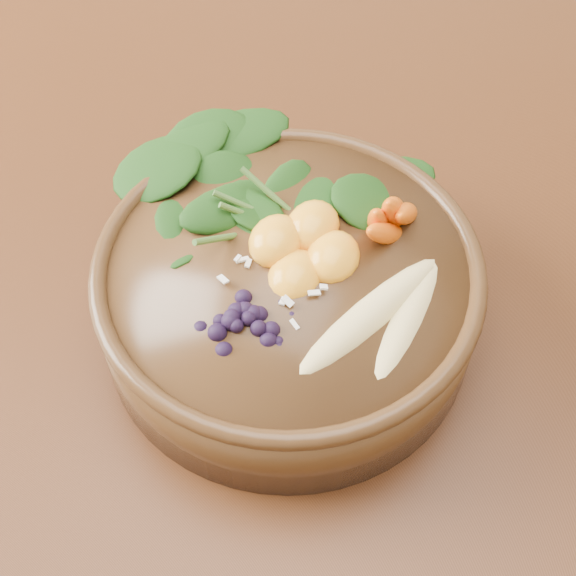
# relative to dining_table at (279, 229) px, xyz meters

# --- Properties ---
(ground) EXTENTS (4.00, 4.00, 0.00)m
(ground) POSITION_rel_dining_table_xyz_m (0.00, 0.00, -0.66)
(ground) COLOR #381E0F
(ground) RESTS_ON ground
(dining_table) EXTENTS (1.60, 0.90, 0.75)m
(dining_table) POSITION_rel_dining_table_xyz_m (0.00, 0.00, 0.00)
(dining_table) COLOR #331C0C
(dining_table) RESTS_ON ground
(stoneware_bowl) EXTENTS (0.30, 0.30, 0.07)m
(stoneware_bowl) POSITION_rel_dining_table_xyz_m (0.07, -0.15, 0.13)
(stoneware_bowl) COLOR #4D2F16
(stoneware_bowl) RESTS_ON dining_table
(kale_heap) EXTENTS (0.19, 0.18, 0.04)m
(kale_heap) POSITION_rel_dining_table_xyz_m (0.05, -0.09, 0.18)
(kale_heap) COLOR #193F11
(kale_heap) RESTS_ON stoneware_bowl
(carrot_cluster) EXTENTS (0.06, 0.06, 0.07)m
(carrot_cluster) POSITION_rel_dining_table_xyz_m (0.13, -0.10, 0.20)
(carrot_cluster) COLOR orange
(carrot_cluster) RESTS_ON stoneware_bowl
(banana_halves) EXTENTS (0.07, 0.14, 0.02)m
(banana_halves) POSITION_rel_dining_table_xyz_m (0.14, -0.16, 0.17)
(banana_halves) COLOR #E0CC84
(banana_halves) RESTS_ON stoneware_bowl
(mandarin_cluster) EXTENTS (0.09, 0.09, 0.03)m
(mandarin_cluster) POSITION_rel_dining_table_xyz_m (0.08, -0.14, 0.17)
(mandarin_cluster) COLOR #FFA421
(mandarin_cluster) RESTS_ON stoneware_bowl
(blueberry_pile) EXTENTS (0.13, 0.11, 0.03)m
(blueberry_pile) POSITION_rel_dining_table_xyz_m (0.06, -0.20, 0.18)
(blueberry_pile) COLOR black
(blueberry_pile) RESTS_ON stoneware_bowl
(coconut_flakes) EXTENTS (0.09, 0.08, 0.01)m
(coconut_flakes) POSITION_rel_dining_table_xyz_m (0.07, -0.17, 0.16)
(coconut_flakes) COLOR white
(coconut_flakes) RESTS_ON stoneware_bowl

